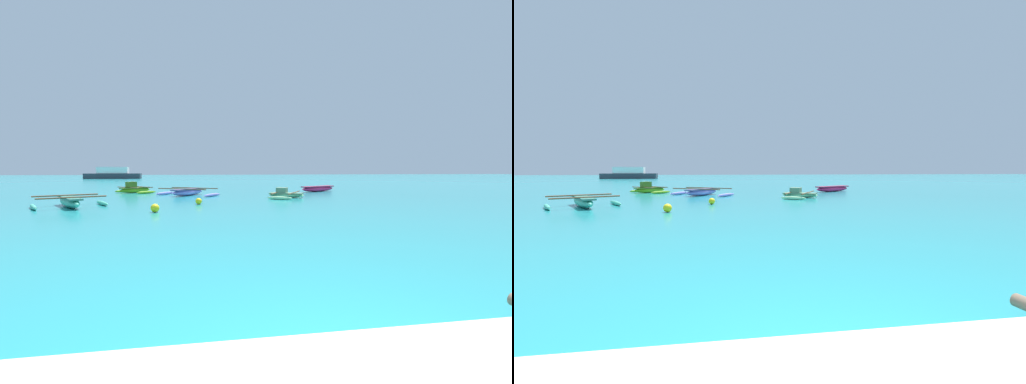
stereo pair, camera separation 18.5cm
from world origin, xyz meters
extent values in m
ellipsoid|color=#67A41A|center=(-6.10, 25.15, 0.21)|extent=(2.24, 2.16, 0.41)
cube|color=#45671B|center=(-6.10, 25.15, 0.37)|extent=(2.08, 2.01, 0.08)
cube|color=#45671B|center=(-6.33, 24.93, 0.64)|extent=(0.83, 0.82, 0.45)
cylinder|color=brown|center=(-5.68, 25.55, 0.43)|extent=(1.99, 2.09, 0.07)
cylinder|color=brown|center=(-6.52, 24.75, 0.43)|extent=(1.99, 2.09, 0.07)
ellipsoid|color=#67A41A|center=(-7.07, 26.17, 0.10)|extent=(1.37, 1.31, 0.20)
ellipsoid|color=#67A41A|center=(-5.13, 24.13, 0.10)|extent=(1.37, 1.31, 0.20)
ellipsoid|color=#43B193|center=(-7.37, 15.23, 0.24)|extent=(2.25, 3.50, 0.49)
cube|color=#326E5E|center=(-7.37, 15.23, 0.45)|extent=(2.09, 3.23, 0.08)
cylinder|color=brown|center=(-6.98, 14.50, 0.51)|extent=(2.59, 1.44, 0.07)
cylinder|color=brown|center=(-7.76, 15.95, 0.51)|extent=(2.59, 1.44, 0.07)
ellipsoid|color=#43B193|center=(-6.09, 15.92, 0.10)|extent=(1.15, 1.90, 0.20)
ellipsoid|color=#43B193|center=(-8.65, 14.53, 0.10)|extent=(1.15, 1.90, 0.20)
ellipsoid|color=#DF2864|center=(8.25, 24.24, 0.23)|extent=(3.44, 2.30, 0.45)
cube|color=maroon|center=(8.25, 24.24, 0.41)|extent=(3.18, 2.14, 0.08)
ellipsoid|color=#877DD9|center=(-2.02, 21.70, 0.23)|extent=(2.41, 3.00, 0.46)
cube|color=#575184|center=(-2.02, 21.70, 0.42)|extent=(2.24, 2.78, 0.08)
cylinder|color=brown|center=(-1.62, 22.28, 0.48)|extent=(3.25, 2.30, 0.07)
cylinder|color=brown|center=(-2.43, 21.12, 0.48)|extent=(3.25, 2.30, 0.07)
ellipsoid|color=#877DD9|center=(-3.63, 22.83, 0.10)|extent=(1.29, 1.72, 0.20)
ellipsoid|color=#877DD9|center=(-0.41, 20.58, 0.10)|extent=(1.29, 1.72, 0.20)
ellipsoid|color=#92DDA0|center=(4.22, 18.96, 0.15)|extent=(2.40, 1.77, 0.30)
cube|color=slate|center=(4.22, 18.96, 0.26)|extent=(2.22, 1.65, 0.08)
cube|color=slate|center=(3.97, 19.09, 0.46)|extent=(0.88, 0.90, 0.33)
cylinder|color=brown|center=(4.68, 18.72, 0.32)|extent=(1.67, 3.13, 0.07)
cylinder|color=brown|center=(3.77, 19.19, 0.32)|extent=(1.67, 3.13, 0.07)
ellipsoid|color=#92DDA0|center=(5.03, 20.51, 0.10)|extent=(1.46, 0.89, 0.20)
ellipsoid|color=#92DDA0|center=(3.42, 17.40, 0.10)|extent=(1.46, 0.89, 0.20)
sphere|color=yellow|center=(-1.31, 15.44, 0.16)|extent=(0.33, 0.33, 0.33)
sphere|color=yellow|center=(-3.11, 12.41, 0.18)|extent=(0.36, 0.36, 0.36)
cube|color=#2D333D|center=(-17.77, 68.78, 0.52)|extent=(10.45, 2.30, 1.04)
cube|color=white|center=(-17.77, 68.78, 1.67)|extent=(5.75, 1.95, 1.25)
camera|label=1|loc=(-1.34, -2.20, 1.77)|focal=24.00mm
camera|label=2|loc=(-1.16, -2.23, 1.77)|focal=24.00mm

